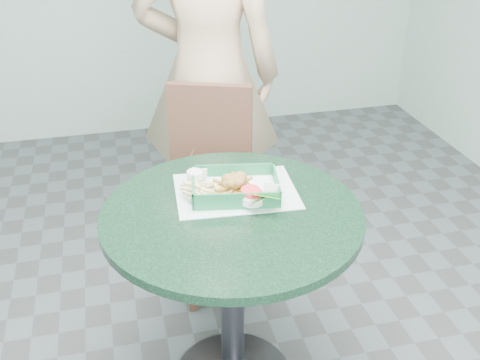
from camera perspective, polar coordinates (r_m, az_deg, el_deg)
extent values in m
cylinder|color=#313137|center=(2.04, -0.76, -12.43)|extent=(0.08, 0.08, 0.70)
cylinder|color=#1E2F27|center=(1.82, -0.83, -4.02)|extent=(0.85, 0.85, 0.03)
cube|color=black|center=(2.47, -2.14, -2.13)|extent=(0.37, 0.37, 0.04)
cube|color=black|center=(2.50, -3.04, 4.71)|extent=(0.37, 0.04, 0.46)
cube|color=black|center=(2.46, -4.93, -9.15)|extent=(0.04, 0.04, 0.43)
cube|color=black|center=(2.51, 2.31, -8.10)|extent=(0.04, 0.04, 0.43)
cube|color=black|center=(2.71, -6.05, -5.10)|extent=(0.04, 0.04, 0.43)
cube|color=black|center=(2.76, 0.50, -4.25)|extent=(0.04, 0.04, 0.43)
imported|color=tan|center=(2.55, -3.38, 14.79)|extent=(0.93, 0.76, 2.21)
cube|color=#AFCCC8|center=(1.92, -0.42, -1.65)|extent=(0.43, 0.33, 0.00)
cube|color=#1A683D|center=(1.90, -0.50, -1.77)|extent=(0.29, 0.21, 0.01)
cube|color=white|center=(1.90, -0.50, -1.61)|extent=(0.27, 0.20, 0.00)
cube|color=#1A683D|center=(1.97, -1.18, 0.41)|extent=(0.29, 0.01, 0.05)
cube|color=#1A683D|center=(1.80, 0.25, -2.57)|extent=(0.29, 0.01, 0.05)
cube|color=#1A683D|center=(1.92, 3.55, -0.52)|extent=(0.01, 0.21, 0.05)
cube|color=#1A683D|center=(1.86, -4.67, -1.53)|extent=(0.01, 0.21, 0.05)
cylinder|color=yellow|center=(1.87, -0.45, -1.62)|extent=(0.13, 0.13, 0.02)
cylinder|color=white|center=(1.90, -4.83, -0.36)|extent=(0.05, 0.05, 0.03)
cylinder|color=silver|center=(1.90, -4.85, 0.04)|extent=(0.05, 0.05, 0.00)
cylinder|color=silver|center=(1.83, 1.62, -2.27)|extent=(0.08, 0.08, 0.03)
torus|color=beige|center=(1.82, 1.63, -1.83)|extent=(0.07, 0.07, 0.01)
cylinder|color=red|center=(1.82, 1.63, -1.58)|extent=(0.07, 0.07, 0.01)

